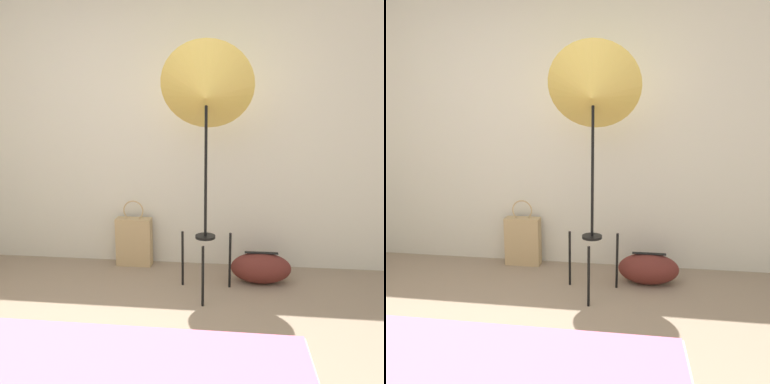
# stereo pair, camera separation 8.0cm
# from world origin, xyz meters

# --- Properties ---
(wall_back) EXTENTS (8.00, 0.05, 2.60)m
(wall_back) POSITION_xyz_m (0.00, 2.12, 1.30)
(wall_back) COLOR beige
(wall_back) RESTS_ON ground_plane
(photo_umbrella) EXTENTS (0.70, 0.51, 1.89)m
(photo_umbrella) POSITION_xyz_m (0.50, 1.50, 1.52)
(photo_umbrella) COLOR black
(photo_umbrella) RESTS_ON ground_plane
(tote_bag) EXTENTS (0.32, 0.12, 0.62)m
(tote_bag) POSITION_xyz_m (-0.20, 1.99, 0.23)
(tote_bag) COLOR tan
(tote_bag) RESTS_ON ground_plane
(duffel_bag) EXTENTS (0.50, 0.26, 0.27)m
(duffel_bag) POSITION_xyz_m (0.95, 1.73, 0.13)
(duffel_bag) COLOR #5B231E
(duffel_bag) RESTS_ON ground_plane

